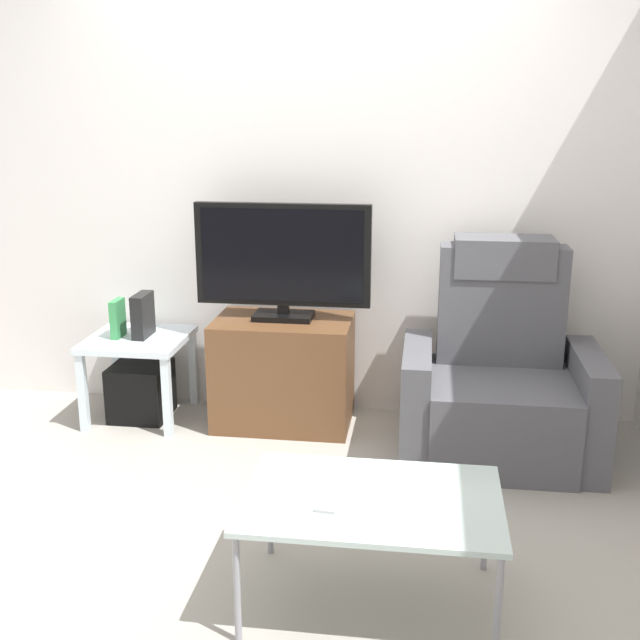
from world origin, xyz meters
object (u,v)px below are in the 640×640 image
object	(u,v)px
book_upright	(118,318)
cell_phone	(328,501)
subwoofer_box	(141,391)
side_table	(138,350)
game_console	(143,315)
television	(283,259)
coffee_table	(372,504)
tv_stand	(284,372)
recliner_armchair	(500,382)

from	to	relation	value
book_upright	cell_phone	xyz separation A→B (m)	(1.38, -1.59, -0.16)
subwoofer_box	book_upright	size ratio (longest dim) A/B	1.47
side_table	game_console	world-z (taller)	game_console
game_console	television	bearing A→B (deg)	2.82
side_table	coffee_table	distance (m)	2.11
tv_stand	coffee_table	distance (m)	1.69
subwoofer_box	television	bearing A→B (deg)	3.40
book_upright	recliner_armchair	bearing A→B (deg)	-4.25
recliner_armchair	subwoofer_box	bearing A→B (deg)	168.21
book_upright	tv_stand	bearing A→B (deg)	3.11
television	subwoofer_box	bearing A→B (deg)	-176.60
side_table	coffee_table	size ratio (longest dim) A/B	0.60
subwoofer_box	game_console	bearing A→B (deg)	15.95
subwoofer_box	coffee_table	world-z (taller)	coffee_table
subwoofer_box	game_console	distance (m)	0.45
game_console	recliner_armchair	bearing A→B (deg)	-5.42
coffee_table	cell_phone	xyz separation A→B (m)	(-0.15, -0.06, 0.03)
recliner_armchair	game_console	world-z (taller)	recliner_armchair
side_table	cell_phone	bearing A→B (deg)	-51.40
recliner_armchair	side_table	size ratio (longest dim) A/B	2.00
recliner_armchair	book_upright	bearing A→B (deg)	169.00
side_table	book_upright	bearing A→B (deg)	-168.69
coffee_table	tv_stand	bearing A→B (deg)	111.01
subwoofer_box	tv_stand	bearing A→B (deg)	2.09
tv_stand	subwoofer_box	world-z (taller)	tv_stand
book_upright	coffee_table	distance (m)	2.17
cell_phone	television	bearing A→B (deg)	109.65
recliner_armchair	book_upright	xyz separation A→B (m)	(-2.08, 0.15, 0.21)
tv_stand	coffee_table	size ratio (longest dim) A/B	0.83
game_console	tv_stand	bearing A→B (deg)	1.46
television	recliner_armchair	bearing A→B (deg)	-10.94
tv_stand	book_upright	xyz separation A→B (m)	(-0.92, -0.05, 0.29)
tv_stand	recliner_armchair	world-z (taller)	recliner_armchair
book_upright	cell_phone	bearing A→B (deg)	-48.94
tv_stand	television	size ratio (longest dim) A/B	0.79
tv_stand	subwoofer_box	size ratio (longest dim) A/B	2.38
side_table	game_console	xyz separation A→B (m)	(0.04, 0.01, 0.20)
television	game_console	world-z (taller)	television
tv_stand	subwoofer_box	distance (m)	0.84
television	side_table	world-z (taller)	television
side_table	cell_phone	size ratio (longest dim) A/B	3.60
recliner_armchair	book_upright	size ratio (longest dim) A/B	5.06
tv_stand	recliner_armchair	distance (m)	1.18
television	subwoofer_box	xyz separation A→B (m)	(-0.82, -0.05, -0.78)
subwoofer_box	coffee_table	distance (m)	2.12
subwoofer_box	cell_phone	bearing A→B (deg)	-51.40
television	recliner_armchair	world-z (taller)	television
television	coffee_table	distance (m)	1.79
coffee_table	television	bearing A→B (deg)	110.79
book_upright	cell_phone	world-z (taller)	book_upright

